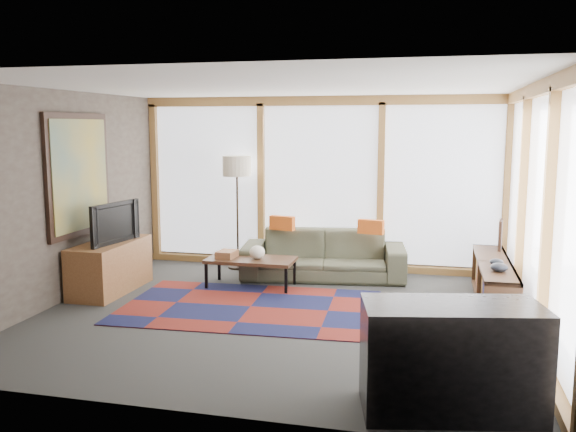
% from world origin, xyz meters
% --- Properties ---
extents(ground, '(5.50, 5.50, 0.00)m').
position_xyz_m(ground, '(0.00, 0.00, 0.00)').
color(ground, '#2B2B29').
rests_on(ground, ground).
extents(room_envelope, '(5.52, 5.02, 2.62)m').
position_xyz_m(room_envelope, '(0.49, 0.56, 1.54)').
color(room_envelope, '#3C302B').
rests_on(room_envelope, ground).
extents(rug, '(3.13, 2.10, 0.01)m').
position_xyz_m(rug, '(-0.42, 0.21, 0.01)').
color(rug, maroon).
rests_on(rug, ground).
extents(sofa, '(2.40, 1.20, 0.67)m').
position_xyz_m(sofa, '(0.17, 1.85, 0.34)').
color(sofa, '#3C3E2D').
rests_on(sofa, ground).
extents(pillow_left, '(0.38, 0.18, 0.20)m').
position_xyz_m(pillow_left, '(-0.44, 1.85, 0.77)').
color(pillow_left, '#CD5519').
rests_on(pillow_left, sofa).
extents(pillow_right, '(0.38, 0.18, 0.20)m').
position_xyz_m(pillow_right, '(0.85, 1.82, 0.77)').
color(pillow_right, '#CD5519').
rests_on(pillow_right, sofa).
extents(floor_lamp, '(0.43, 0.43, 1.72)m').
position_xyz_m(floor_lamp, '(-1.21, 2.13, 0.86)').
color(floor_lamp, black).
rests_on(floor_lamp, ground).
extents(coffee_table, '(1.18, 0.59, 0.39)m').
position_xyz_m(coffee_table, '(-0.69, 1.13, 0.20)').
color(coffee_table, '#342614').
rests_on(coffee_table, ground).
extents(book_stack, '(0.26, 0.31, 0.10)m').
position_xyz_m(book_stack, '(-1.02, 1.10, 0.44)').
color(book_stack, brown).
rests_on(book_stack, coffee_table).
extents(vase, '(0.24, 0.24, 0.18)m').
position_xyz_m(vase, '(-0.60, 1.12, 0.48)').
color(vase, silver).
rests_on(vase, coffee_table).
extents(bookshelf, '(0.39, 2.13, 0.53)m').
position_xyz_m(bookshelf, '(2.43, 1.04, 0.27)').
color(bookshelf, '#342614').
rests_on(bookshelf, ground).
extents(bowl_a, '(0.23, 0.23, 0.10)m').
position_xyz_m(bowl_a, '(2.43, 0.52, 0.58)').
color(bowl_a, black).
rests_on(bowl_a, bookshelf).
extents(bowl_b, '(0.16, 0.16, 0.08)m').
position_xyz_m(bowl_b, '(2.43, 0.83, 0.57)').
color(bowl_b, black).
rests_on(bowl_b, bookshelf).
extents(shelf_picture, '(0.08, 0.31, 0.40)m').
position_xyz_m(shelf_picture, '(2.56, 1.82, 0.73)').
color(shelf_picture, black).
rests_on(shelf_picture, bookshelf).
extents(tv_console, '(0.55, 1.32, 0.66)m').
position_xyz_m(tv_console, '(-2.43, 0.48, 0.33)').
color(tv_console, brown).
rests_on(tv_console, ground).
extents(television, '(0.27, 0.93, 0.53)m').
position_xyz_m(television, '(-2.39, 0.45, 0.93)').
color(television, black).
rests_on(television, tv_console).
extents(bar_counter, '(1.43, 0.88, 0.84)m').
position_xyz_m(bar_counter, '(1.85, -2.01, 0.42)').
color(bar_counter, black).
rests_on(bar_counter, ground).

